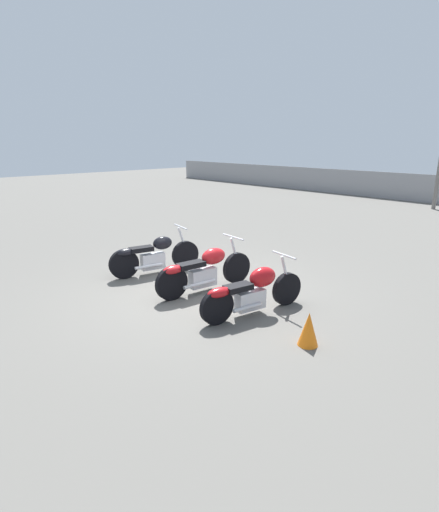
{
  "coord_description": "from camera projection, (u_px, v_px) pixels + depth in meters",
  "views": [
    {
      "loc": [
        5.6,
        -4.68,
        2.87
      ],
      "look_at": [
        0.0,
        0.53,
        0.65
      ],
      "focal_mm": 28.0,
      "sensor_mm": 36.0,
      "label": 1
    }
  ],
  "objects": [
    {
      "name": "traffic_cone_near",
      "position": [
        309.0,
        329.0,
        5.75
      ],
      "size": [
        0.3,
        0.3,
        0.51
      ],
      "color": "orange",
      "rests_on": "ground_plane"
    },
    {
      "name": "motorcycle_slot_1",
      "position": [
        204.0,
        270.0,
        7.78
      ],
      "size": [
        0.64,
        2.2,
        1.02
      ],
      "rotation": [
        0.0,
        0.0,
        -0.11
      ],
      "color": "black",
      "rests_on": "ground_plane"
    },
    {
      "name": "motorcycle_slot_0",
      "position": [
        154.0,
        255.0,
        8.84
      ],
      "size": [
        0.74,
        2.07,
        1.01
      ],
      "rotation": [
        0.0,
        0.0,
        -0.22
      ],
      "color": "black",
      "rests_on": "ground_plane"
    },
    {
      "name": "ground_plane",
      "position": [
        200.0,
        293.0,
        7.8
      ],
      "size": [
        60.0,
        60.0,
        0.0
      ],
      "primitive_type": "plane",
      "color": "#5B5954"
    },
    {
      "name": "motorcycle_slot_2",
      "position": [
        253.0,
        291.0,
        6.74
      ],
      "size": [
        0.66,
        2.08,
        0.97
      ],
      "rotation": [
        0.0,
        0.0,
        -0.17
      ],
      "color": "black",
      "rests_on": "ground_plane"
    }
  ]
}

